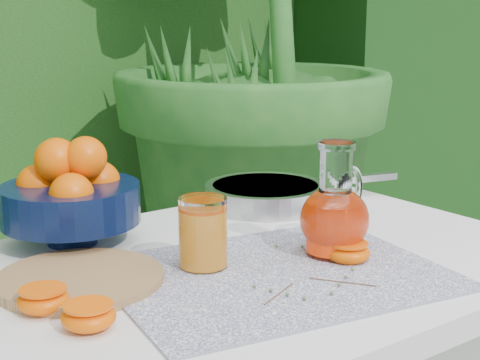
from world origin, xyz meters
TOP-DOWN VIEW (x-y plane):
  - potted_plant_right at (0.88, 1.13)m, footprint 2.71×2.71m
  - white_table at (0.06, -0.08)m, footprint 1.00×0.70m
  - placemat at (0.05, -0.16)m, footprint 0.56×0.47m
  - cutting_board at (-0.20, -0.02)m, footprint 0.27×0.27m
  - fruit_bowl at (-0.13, 0.18)m, footprint 0.31×0.31m
  - juice_pitcher at (0.19, -0.15)m, footprint 0.17×0.15m
  - juice_tumbler at (-0.02, -0.07)m, footprint 0.08×0.08m
  - saute_pan at (0.30, 0.17)m, footprint 0.46×0.31m
  - orange_halves at (-0.12, -0.14)m, footprint 0.55×0.18m
  - thyme_sprigs at (0.10, -0.20)m, footprint 0.27×0.23m

SIDE VIEW (x-z plane):
  - white_table at x=0.06m, z-range 0.29..1.04m
  - placemat at x=0.05m, z-range 0.75..0.75m
  - thyme_sprigs at x=0.10m, z-range 0.75..0.76m
  - cutting_board at x=-0.20m, z-range 0.75..0.77m
  - orange_halves at x=-0.12m, z-range 0.75..0.78m
  - saute_pan at x=0.30m, z-range 0.75..0.80m
  - juice_tumbler at x=-0.02m, z-range 0.75..0.86m
  - juice_pitcher at x=0.19m, z-range 0.72..0.91m
  - fruit_bowl at x=-0.13m, z-range 0.74..0.93m
  - potted_plant_right at x=0.88m, z-range 0.00..2.16m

